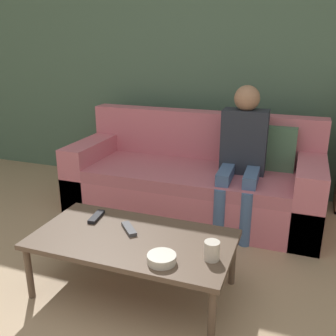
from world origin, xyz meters
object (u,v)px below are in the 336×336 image
object	(u,v)px
couch	(194,180)
coffee_table	(133,242)
person_adult	(243,148)
cup_near	(212,251)
tv_remote_1	(96,217)
snack_bowl	(162,259)
tv_remote_0	(129,229)

from	to	relation	value
couch	coffee_table	xyz separation A→B (m)	(-0.02, -1.22, 0.05)
person_adult	cup_near	xyz separation A→B (m)	(0.05, -1.21, -0.23)
couch	cup_near	xyz separation A→B (m)	(0.47, -1.29, 0.13)
tv_remote_1	couch	bearing A→B (deg)	65.52
couch	snack_bowl	xyz separation A→B (m)	(0.23, -1.41, 0.10)
tv_remote_0	snack_bowl	distance (m)	0.40
cup_near	tv_remote_1	distance (m)	0.84
person_adult	coffee_table	bearing A→B (deg)	-112.77
tv_remote_0	tv_remote_1	bearing A→B (deg)	121.44
couch	coffee_table	distance (m)	1.22
coffee_table	tv_remote_0	world-z (taller)	tv_remote_0
cup_near	coffee_table	bearing A→B (deg)	171.79
person_adult	snack_bowl	world-z (taller)	person_adult
couch	person_adult	world-z (taller)	person_adult
couch	tv_remote_0	size ratio (longest dim) A/B	13.47
snack_bowl	tv_remote_1	bearing A→B (deg)	150.14
couch	person_adult	bearing A→B (deg)	-11.17
coffee_table	tv_remote_0	size ratio (longest dim) A/B	7.40
coffee_table	snack_bowl	distance (m)	0.32
cup_near	person_adult	bearing A→B (deg)	92.53
cup_near	tv_remote_1	world-z (taller)	cup_near
cup_near	tv_remote_0	bearing A→B (deg)	165.89
person_adult	snack_bowl	xyz separation A→B (m)	(-0.18, -1.33, -0.26)
couch	tv_remote_0	bearing A→B (deg)	-93.60
tv_remote_1	snack_bowl	xyz separation A→B (m)	(0.57, -0.33, 0.01)
cup_near	snack_bowl	distance (m)	0.26
coffee_table	tv_remote_0	distance (m)	0.10
couch	tv_remote_0	distance (m)	1.16
cup_near	tv_remote_1	xyz separation A→B (m)	(-0.81, 0.21, -0.04)
tv_remote_1	tv_remote_0	bearing A→B (deg)	-22.90
person_adult	cup_near	bearing A→B (deg)	-89.44
tv_remote_0	snack_bowl	bearing A→B (deg)	-82.13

